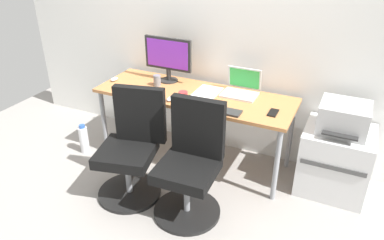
{
  "coord_description": "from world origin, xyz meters",
  "views": [
    {
      "loc": [
        1.29,
        -2.78,
        2.06
      ],
      "look_at": [
        0.0,
        -0.05,
        0.46
      ],
      "focal_mm": 34.37,
      "sensor_mm": 36.0,
      "label": 1
    }
  ],
  "objects_px": {
    "side_cabinet": "(334,160)",
    "open_laptop": "(241,88)",
    "printer": "(344,118)",
    "office_chair_right": "(191,165)",
    "coffee_mug": "(183,97)",
    "office_chair_left": "(132,149)",
    "desktop_monitor": "(168,56)",
    "water_bottle_on_floor": "(84,139)"
  },
  "relations": [
    {
      "from": "side_cabinet",
      "to": "open_laptop",
      "type": "bearing_deg",
      "value": 174.73
    },
    {
      "from": "printer",
      "to": "open_laptop",
      "type": "xyz_separation_m",
      "value": [
        -0.89,
        0.08,
        0.07
      ]
    },
    {
      "from": "office_chair_right",
      "to": "coffee_mug",
      "type": "height_order",
      "value": "office_chair_right"
    },
    {
      "from": "office_chair_left",
      "to": "office_chair_right",
      "type": "distance_m",
      "value": 0.54
    },
    {
      "from": "desktop_monitor",
      "to": "coffee_mug",
      "type": "relative_size",
      "value": 5.22
    },
    {
      "from": "printer",
      "to": "desktop_monitor",
      "type": "bearing_deg",
      "value": 177.42
    },
    {
      "from": "side_cabinet",
      "to": "open_laptop",
      "type": "xyz_separation_m",
      "value": [
        -0.89,
        0.08,
        0.48
      ]
    },
    {
      "from": "office_chair_left",
      "to": "printer",
      "type": "xyz_separation_m",
      "value": [
        1.54,
        0.77,
        0.28
      ]
    },
    {
      "from": "water_bottle_on_floor",
      "to": "coffee_mug",
      "type": "xyz_separation_m",
      "value": [
        1.05,
        0.16,
        0.61
      ]
    },
    {
      "from": "water_bottle_on_floor",
      "to": "desktop_monitor",
      "type": "xyz_separation_m",
      "value": [
        0.71,
        0.53,
        0.81
      ]
    },
    {
      "from": "coffee_mug",
      "to": "side_cabinet",
      "type": "bearing_deg",
      "value": 12.91
    },
    {
      "from": "office_chair_left",
      "to": "desktop_monitor",
      "type": "bearing_deg",
      "value": 96.57
    },
    {
      "from": "desktop_monitor",
      "to": "coffee_mug",
      "type": "height_order",
      "value": "desktop_monitor"
    },
    {
      "from": "office_chair_left",
      "to": "office_chair_right",
      "type": "height_order",
      "value": "same"
    },
    {
      "from": "water_bottle_on_floor",
      "to": "open_laptop",
      "type": "relative_size",
      "value": 1.0
    },
    {
      "from": "side_cabinet",
      "to": "coffee_mug",
      "type": "relative_size",
      "value": 6.29
    },
    {
      "from": "printer",
      "to": "coffee_mug",
      "type": "xyz_separation_m",
      "value": [
        -1.29,
        -0.3,
        0.06
      ]
    },
    {
      "from": "water_bottle_on_floor",
      "to": "desktop_monitor",
      "type": "bearing_deg",
      "value": 36.62
    },
    {
      "from": "office_chair_right",
      "to": "side_cabinet",
      "type": "height_order",
      "value": "office_chair_right"
    },
    {
      "from": "office_chair_left",
      "to": "office_chair_right",
      "type": "bearing_deg",
      "value": 0.18
    },
    {
      "from": "office_chair_right",
      "to": "open_laptop",
      "type": "relative_size",
      "value": 3.03
    },
    {
      "from": "open_laptop",
      "to": "office_chair_right",
      "type": "bearing_deg",
      "value": -97.11
    },
    {
      "from": "office_chair_left",
      "to": "desktop_monitor",
      "type": "height_order",
      "value": "desktop_monitor"
    },
    {
      "from": "water_bottle_on_floor",
      "to": "coffee_mug",
      "type": "height_order",
      "value": "coffee_mug"
    },
    {
      "from": "water_bottle_on_floor",
      "to": "coffee_mug",
      "type": "distance_m",
      "value": 1.23
    },
    {
      "from": "office_chair_left",
      "to": "desktop_monitor",
      "type": "distance_m",
      "value": 1.0
    },
    {
      "from": "office_chair_right",
      "to": "desktop_monitor",
      "type": "distance_m",
      "value": 1.18
    },
    {
      "from": "printer",
      "to": "open_laptop",
      "type": "height_order",
      "value": "open_laptop"
    },
    {
      "from": "water_bottle_on_floor",
      "to": "desktop_monitor",
      "type": "relative_size",
      "value": 0.65
    },
    {
      "from": "desktop_monitor",
      "to": "open_laptop",
      "type": "height_order",
      "value": "desktop_monitor"
    },
    {
      "from": "office_chair_left",
      "to": "water_bottle_on_floor",
      "type": "height_order",
      "value": "office_chair_left"
    },
    {
      "from": "water_bottle_on_floor",
      "to": "coffee_mug",
      "type": "relative_size",
      "value": 3.37
    },
    {
      "from": "open_laptop",
      "to": "coffee_mug",
      "type": "height_order",
      "value": "open_laptop"
    },
    {
      "from": "office_chair_right",
      "to": "coffee_mug",
      "type": "relative_size",
      "value": 10.22
    },
    {
      "from": "office_chair_right",
      "to": "water_bottle_on_floor",
      "type": "bearing_deg",
      "value": 167.04
    },
    {
      "from": "printer",
      "to": "open_laptop",
      "type": "distance_m",
      "value": 0.9
    },
    {
      "from": "printer",
      "to": "water_bottle_on_floor",
      "type": "relative_size",
      "value": 1.29
    },
    {
      "from": "coffee_mug",
      "to": "desktop_monitor",
      "type": "bearing_deg",
      "value": 132.85
    },
    {
      "from": "office_chair_right",
      "to": "side_cabinet",
      "type": "distance_m",
      "value": 1.26
    },
    {
      "from": "side_cabinet",
      "to": "coffee_mug",
      "type": "bearing_deg",
      "value": -167.09
    },
    {
      "from": "water_bottle_on_floor",
      "to": "office_chair_right",
      "type": "bearing_deg",
      "value": -12.96
    },
    {
      "from": "printer",
      "to": "desktop_monitor",
      "type": "relative_size",
      "value": 0.83
    }
  ]
}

